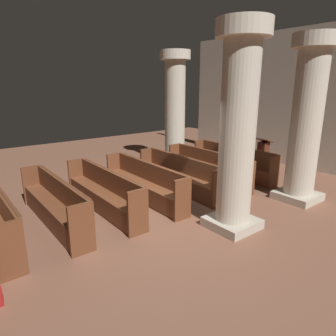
{
  "coord_description": "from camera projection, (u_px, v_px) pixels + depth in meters",
  "views": [
    {
      "loc": [
        5.13,
        -3.7,
        2.77
      ],
      "look_at": [
        -0.56,
        0.75,
        0.75
      ],
      "focal_mm": 32.42,
      "sensor_mm": 36.0,
      "label": 1
    }
  ],
  "objects": [
    {
      "name": "pew_row_0",
      "position": [
        233.0,
        161.0,
        9.32
      ],
      "size": [
        2.97,
        0.46,
        0.9
      ],
      "color": "brown",
      "rests_on": "ground"
    },
    {
      "name": "pew_row_2",
      "position": [
        179.0,
        173.0,
        8.03
      ],
      "size": [
        2.97,
        0.47,
        0.9
      ],
      "color": "brown",
      "rests_on": "ground"
    },
    {
      "name": "pillar_far_side",
      "position": [
        175.0,
        107.0,
        10.37
      ],
      "size": [
        1.01,
        1.01,
        3.82
      ],
      "color": "#B6AD9A",
      "rests_on": "ground"
    },
    {
      "name": "pew_row_5",
      "position": [
        54.0,
        201.0,
        6.09
      ],
      "size": [
        2.97,
        0.47,
        0.9
      ],
      "color": "brown",
      "rests_on": "ground"
    },
    {
      "name": "ground_plane",
      "position": [
        157.0,
        211.0,
        6.83
      ],
      "size": [
        19.2,
        19.2,
        0.0
      ],
      "primitive_type": "plane",
      "color": "brown"
    },
    {
      "name": "pew_row_1",
      "position": [
        208.0,
        166.0,
        8.68
      ],
      "size": [
        2.97,
        0.46,
        0.9
      ],
      "color": "brown",
      "rests_on": "ground"
    },
    {
      "name": "pew_row_3",
      "position": [
        144.0,
        181.0,
        7.39
      ],
      "size": [
        2.97,
        0.46,
        0.9
      ],
      "color": "brown",
      "rests_on": "ground"
    },
    {
      "name": "pew_row_4",
      "position": [
        104.0,
        190.0,
        6.74
      ],
      "size": [
        2.97,
        0.46,
        0.9
      ],
      "color": "brown",
      "rests_on": "ground"
    },
    {
      "name": "hymn_book",
      "position": [
        225.0,
        153.0,
        8.33
      ],
      "size": [
        0.15,
        0.2,
        0.04
      ],
      "primitive_type": "cube",
      "color": "#194723",
      "rests_on": "pew_row_1"
    },
    {
      "name": "back_wall",
      "position": [
        308.0,
        100.0,
        9.84
      ],
      "size": [
        10.0,
        0.16,
        4.5
      ],
      "primitive_type": "cube",
      "color": "beige",
      "rests_on": "ground"
    },
    {
      "name": "lectern",
      "position": [
        263.0,
        157.0,
        9.88
      ],
      "size": [
        0.48,
        0.45,
        1.08
      ],
      "color": "#411E13",
      "rests_on": "ground"
    },
    {
      "name": "pillar_aisle_rear",
      "position": [
        238.0,
        128.0,
        5.54
      ],
      "size": [
        0.96,
        0.96,
        3.82
      ],
      "color": "#B6AD9A",
      "rests_on": "ground"
    },
    {
      "name": "pillar_aisle_side",
      "position": [
        307.0,
        119.0,
        6.99
      ],
      "size": [
        1.01,
        1.01,
        3.82
      ],
      "color": "#B6AD9A",
      "rests_on": "ground"
    }
  ]
}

